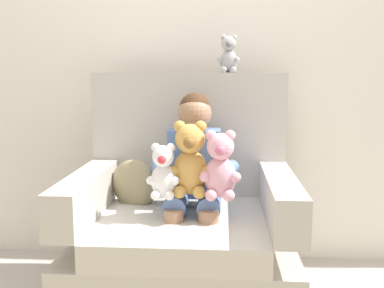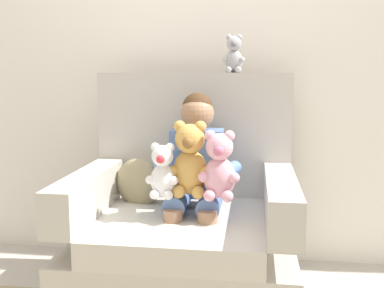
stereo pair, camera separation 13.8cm
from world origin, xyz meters
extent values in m
cube|color=silver|center=(0.00, 0.68, 1.30)|extent=(6.00, 0.10, 2.60)
cube|color=#BCB7AD|center=(0.00, 0.00, 0.18)|extent=(1.06, 0.91, 0.35)
cube|color=beige|center=(0.00, -0.07, 0.41)|extent=(0.78, 0.77, 0.12)
cube|color=#BCB7AD|center=(0.00, 0.39, 0.81)|extent=(1.06, 0.14, 0.68)
cube|color=#BCB7AD|center=(-0.46, -0.07, 0.57)|extent=(0.14, 0.77, 0.20)
cube|color=#BCB7AD|center=(0.46, -0.07, 0.57)|extent=(0.14, 0.77, 0.20)
cube|color=#597AB7|center=(0.05, 0.14, 0.70)|extent=(0.26, 0.16, 0.34)
sphere|color=#9E7556|center=(0.05, 0.14, 0.95)|extent=(0.17, 0.17, 0.17)
sphere|color=#472D19|center=(0.05, 0.15, 0.97)|extent=(0.16, 0.16, 0.16)
cylinder|color=#597AB7|center=(-0.03, 0.01, 0.53)|extent=(0.11, 0.26, 0.11)
cylinder|color=#9E7556|center=(-0.03, -0.12, 0.38)|extent=(0.09, 0.09, 0.30)
cylinder|color=#597AB7|center=(0.13, 0.01, 0.53)|extent=(0.11, 0.26, 0.11)
cylinder|color=#9E7556|center=(0.13, -0.12, 0.38)|extent=(0.09, 0.09, 0.30)
cylinder|color=#597AB7|center=(-0.11, 0.02, 0.68)|extent=(0.13, 0.27, 0.07)
cylinder|color=#597AB7|center=(0.21, 0.02, 0.68)|extent=(0.13, 0.27, 0.07)
ellipsoid|color=gold|center=(0.04, -0.05, 0.69)|extent=(0.16, 0.14, 0.21)
sphere|color=gold|center=(0.04, -0.07, 0.85)|extent=(0.14, 0.14, 0.14)
sphere|color=brown|center=(0.04, -0.13, 0.84)|extent=(0.05, 0.05, 0.05)
sphere|color=gold|center=(-0.01, -0.06, 0.90)|extent=(0.05, 0.05, 0.05)
sphere|color=gold|center=(-0.04, -0.10, 0.70)|extent=(0.05, 0.05, 0.05)
sphere|color=gold|center=(-0.01, -0.12, 0.61)|extent=(0.06, 0.06, 0.06)
sphere|color=gold|center=(0.09, -0.06, 0.90)|extent=(0.05, 0.05, 0.05)
sphere|color=gold|center=(0.12, -0.10, 0.70)|extent=(0.05, 0.05, 0.05)
sphere|color=gold|center=(0.08, -0.12, 0.61)|extent=(0.06, 0.06, 0.06)
ellipsoid|color=white|center=(-0.08, -0.11, 0.66)|extent=(0.12, 0.10, 0.15)
sphere|color=white|center=(-0.08, -0.12, 0.77)|extent=(0.10, 0.10, 0.10)
sphere|color=#DB333D|center=(-0.08, -0.16, 0.77)|extent=(0.04, 0.04, 0.04)
sphere|color=white|center=(-0.11, -0.11, 0.81)|extent=(0.04, 0.04, 0.04)
sphere|color=white|center=(-0.14, -0.14, 0.67)|extent=(0.04, 0.04, 0.04)
sphere|color=white|center=(-0.11, -0.15, 0.60)|extent=(0.04, 0.04, 0.04)
sphere|color=white|center=(-0.04, -0.11, 0.81)|extent=(0.04, 0.04, 0.04)
sphere|color=white|center=(-0.02, -0.14, 0.67)|extent=(0.04, 0.04, 0.04)
sphere|color=white|center=(-0.05, -0.15, 0.60)|extent=(0.04, 0.04, 0.04)
ellipsoid|color=#EAA8BC|center=(0.18, -0.10, 0.68)|extent=(0.15, 0.12, 0.19)
sphere|color=#EAA8BC|center=(0.18, -0.11, 0.82)|extent=(0.12, 0.12, 0.12)
sphere|color=#CC6684|center=(0.18, -0.16, 0.81)|extent=(0.05, 0.05, 0.05)
sphere|color=#EAA8BC|center=(0.14, -0.10, 0.87)|extent=(0.05, 0.05, 0.05)
sphere|color=#EAA8BC|center=(0.11, -0.13, 0.69)|extent=(0.05, 0.05, 0.05)
sphere|color=#EAA8BC|center=(0.14, -0.15, 0.61)|extent=(0.05, 0.05, 0.05)
sphere|color=#EAA8BC|center=(0.22, -0.10, 0.87)|extent=(0.05, 0.05, 0.05)
sphere|color=#EAA8BC|center=(0.25, -0.13, 0.69)|extent=(0.05, 0.05, 0.05)
sphere|color=#EAA8BC|center=(0.22, -0.15, 0.61)|extent=(0.05, 0.05, 0.05)
ellipsoid|color=#9E9EA3|center=(0.21, 0.39, 1.21)|extent=(0.09, 0.08, 0.12)
sphere|color=#9E9EA3|center=(0.21, 0.38, 1.30)|extent=(0.08, 0.08, 0.08)
sphere|color=slate|center=(0.21, 0.34, 1.30)|extent=(0.03, 0.03, 0.03)
sphere|color=#9E9EA3|center=(0.19, 0.38, 1.34)|extent=(0.03, 0.03, 0.03)
sphere|color=#9E9EA3|center=(0.17, 0.36, 1.22)|extent=(0.03, 0.03, 0.03)
sphere|color=#9E9EA3|center=(0.19, 0.35, 1.16)|extent=(0.03, 0.03, 0.03)
sphere|color=#9E9EA3|center=(0.24, 0.38, 1.34)|extent=(0.03, 0.03, 0.03)
sphere|color=#9E9EA3|center=(0.26, 0.36, 1.22)|extent=(0.03, 0.03, 0.03)
sphere|color=#9E9EA3|center=(0.24, 0.35, 1.16)|extent=(0.03, 0.03, 0.03)
ellipsoid|color=#998C66|center=(-0.27, 0.17, 0.57)|extent=(0.28, 0.18, 0.26)
camera|label=1|loc=(0.19, -2.13, 1.15)|focal=42.67mm
camera|label=2|loc=(0.33, -2.12, 1.15)|focal=42.67mm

